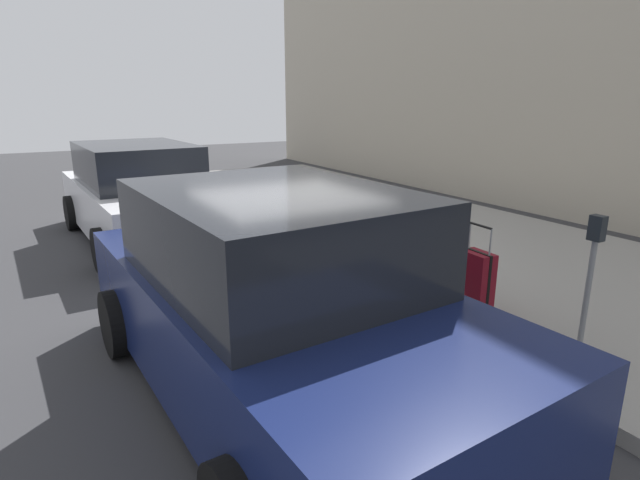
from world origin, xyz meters
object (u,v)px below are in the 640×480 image
object	(u,v)px
suitcase_maroon_0	(476,284)
parked_car_navy_0	(275,302)
suitcase_navy_6	(319,227)
bollard_post	(268,205)
suitcase_olive_4	(362,237)
suitcase_red_2	(412,263)
fire_hydrant	(292,206)
parking_meter	(592,265)
suitcase_silver_1	(436,268)
suitcase_black_3	(384,252)
suitcase_teal_5	(338,229)
parked_car_white_1	(139,196)

from	to	relation	value
suitcase_maroon_0	parked_car_navy_0	world-z (taller)	parked_car_navy_0
suitcase_navy_6	bollard_post	xyz separation A→B (m)	(1.65, 0.13, 0.07)
parked_car_navy_0	suitcase_olive_4	bearing A→B (deg)	-46.84
suitcase_red_2	fire_hydrant	size ratio (longest dim) A/B	0.71
suitcase_maroon_0	parked_car_navy_0	bearing A→B (deg)	91.33
parking_meter	parked_car_navy_0	bearing A→B (deg)	68.96
suitcase_maroon_0	suitcase_silver_1	xyz separation A→B (m)	(0.55, 0.05, 0.03)
suitcase_olive_4	suitcase_red_2	bearing A→B (deg)	-179.06
suitcase_maroon_0	suitcase_red_2	bearing A→B (deg)	-4.04
suitcase_black_3	suitcase_teal_5	size ratio (longest dim) A/B	1.05
bollard_post	parking_meter	xyz separation A→B (m)	(-5.98, -0.40, 0.50)
suitcase_red_2	bollard_post	distance (m)	3.82
suitcase_teal_5	suitcase_black_3	bearing A→B (deg)	-176.16
suitcase_navy_6	fire_hydrant	distance (m)	1.00
suitcase_teal_5	parked_car_navy_0	distance (m)	3.63
suitcase_teal_5	parking_meter	size ratio (longest dim) A/B	0.60
suitcase_red_2	suitcase_black_3	size ratio (longest dim) A/B	0.72
fire_hydrant	suitcase_maroon_0	bearing A→B (deg)	-180.00
suitcase_black_3	fire_hydrant	size ratio (longest dim) A/B	0.99
fire_hydrant	parked_car_navy_0	xyz separation A→B (m)	(-4.32, 2.33, 0.24)
bollard_post	parked_car_white_1	xyz separation A→B (m)	(0.47, 2.18, 0.30)
suitcase_silver_1	suitcase_olive_4	xyz separation A→B (m)	(1.64, -0.11, -0.04)
suitcase_maroon_0	suitcase_navy_6	size ratio (longest dim) A/B	1.31
suitcase_maroon_0	bollard_post	size ratio (longest dim) A/B	1.52
suitcase_black_3	suitcase_red_2	bearing A→B (deg)	-178.04
suitcase_red_2	suitcase_olive_4	xyz separation A→B (m)	(1.06, 0.02, 0.08)
suitcase_olive_4	fire_hydrant	bearing A→B (deg)	1.70
suitcase_black_3	bollard_post	size ratio (longest dim) A/B	1.21
fire_hydrant	parked_car_navy_0	distance (m)	4.92
suitcase_navy_6	bollard_post	size ratio (longest dim) A/B	1.16
parked_car_white_1	suitcase_maroon_0	bearing A→B (deg)	-156.70
suitcase_olive_4	parked_car_navy_0	distance (m)	3.29
suitcase_silver_1	parking_meter	size ratio (longest dim) A/B	0.85
suitcase_silver_1	suitcase_black_3	size ratio (longest dim) A/B	1.36
suitcase_maroon_0	bollard_post	bearing A→B (deg)	1.75
suitcase_silver_1	suitcase_navy_6	xyz separation A→B (m)	(2.73, -0.03, -0.13)
suitcase_red_2	parked_car_navy_0	xyz separation A→B (m)	(-1.18, 2.41, 0.40)
suitcase_silver_1	suitcase_navy_6	size ratio (longest dim) A/B	1.42
suitcase_navy_6	bollard_post	distance (m)	1.66
suitcase_black_3	parked_car_navy_0	bearing A→B (deg)	125.73
parking_meter	parked_car_white_1	world-z (taller)	parked_car_white_1
suitcase_navy_6	parked_car_navy_0	distance (m)	4.07
suitcase_navy_6	parked_car_navy_0	size ratio (longest dim) A/B	0.17
suitcase_silver_1	suitcase_teal_5	distance (m)	2.18
fire_hydrant	parked_car_white_1	world-z (taller)	parked_car_white_1
parked_car_white_1	parked_car_navy_0	bearing A→B (deg)	-180.00
suitcase_navy_6	bollard_post	bearing A→B (deg)	4.53
suitcase_navy_6	parked_car_white_1	size ratio (longest dim) A/B	0.16
suitcase_maroon_0	parked_car_navy_0	xyz separation A→B (m)	(-0.05, 2.33, 0.30)
suitcase_maroon_0	suitcase_silver_1	size ratio (longest dim) A/B	0.93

